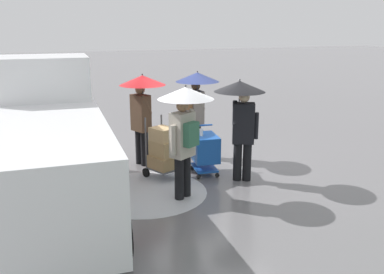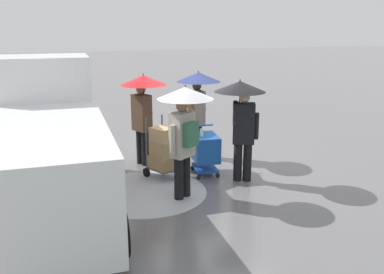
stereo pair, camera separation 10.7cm
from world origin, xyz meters
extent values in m
plane|color=slate|center=(0.00, 0.00, 0.00)|extent=(90.00, 90.00, 0.00)
cylinder|color=silver|center=(1.73, 0.83, 0.00)|extent=(2.42, 2.42, 0.01)
cube|color=white|center=(3.55, 1.37, 1.06)|extent=(2.18, 5.28, 1.40)
cube|color=white|center=(3.47, -0.53, 2.18)|extent=(1.90, 1.48, 0.84)
cube|color=black|center=(3.44, -1.25, 1.38)|extent=(1.66, 0.13, 0.63)
cube|color=#232326|center=(3.44, -1.29, 0.32)|extent=(1.97, 0.25, 0.24)
cylinder|color=black|center=(2.50, -0.20, 0.36)|extent=(0.27, 0.73, 0.72)
cylinder|color=black|center=(2.64, 3.02, 0.36)|extent=(0.27, 0.73, 0.72)
cube|color=#1951B2|center=(0.23, 0.23, 0.60)|extent=(0.61, 0.82, 0.56)
cube|color=#1951B2|center=(0.23, 0.23, 0.14)|extent=(0.55, 0.74, 0.04)
cylinder|color=#1951B2|center=(0.18, -0.19, 1.00)|extent=(0.58, 0.11, 0.04)
sphere|color=black|center=(0.07, 0.55, 0.05)|extent=(0.10, 0.10, 0.10)
sphere|color=black|center=(0.48, 0.50, 0.05)|extent=(0.10, 0.10, 0.10)
sphere|color=black|center=(-0.01, -0.05, 0.05)|extent=(0.10, 0.10, 0.10)
sphere|color=black|center=(0.40, -0.10, 0.05)|extent=(0.10, 0.10, 0.10)
cylinder|color=white|center=(0.33, 0.31, 0.70)|extent=(0.10, 0.29, 0.69)
cube|color=#515156|center=(1.16, 0.17, 0.22)|extent=(0.68, 0.74, 0.03)
cylinder|color=#515156|center=(1.08, -0.19, 0.77)|extent=(0.04, 0.04, 1.10)
cylinder|color=#515156|center=(1.48, -0.02, 0.77)|extent=(0.04, 0.04, 1.10)
cylinder|color=black|center=(1.06, -0.20, 0.10)|extent=(0.13, 0.20, 0.20)
cylinder|color=black|center=(1.50, -0.01, 0.10)|extent=(0.13, 0.20, 0.20)
cube|color=#A37F51|center=(1.16, 0.17, 0.36)|extent=(0.64, 0.68, 0.27)
cube|color=tan|center=(1.16, 0.17, 0.66)|extent=(0.57, 0.62, 0.34)
cube|color=tan|center=(1.16, 0.17, 0.97)|extent=(0.56, 0.59, 0.28)
cylinder|color=black|center=(-0.02, -1.10, 0.41)|extent=(0.18, 0.18, 0.82)
cylinder|color=black|center=(-0.03, -0.90, 0.41)|extent=(0.18, 0.18, 0.82)
cube|color=slate|center=(-0.03, -1.00, 1.24)|extent=(0.29, 0.44, 0.84)
sphere|color=brown|center=(-0.03, -1.00, 1.78)|extent=(0.22, 0.22, 0.22)
cylinder|color=slate|center=(-0.02, -1.26, 1.19)|extent=(0.10, 0.10, 0.55)
cylinder|color=slate|center=(-0.05, -0.82, 1.46)|extent=(0.30, 0.10, 0.50)
cylinder|color=#333338|center=(-0.03, -0.90, 1.62)|extent=(0.02, 0.02, 0.86)
cone|color=navy|center=(-0.03, -0.90, 2.00)|extent=(1.04, 1.04, 0.22)
sphere|color=#333338|center=(-0.03, -0.90, 2.13)|extent=(0.04, 0.04, 0.04)
cube|color=brown|center=(0.17, -1.00, 1.28)|extent=(0.16, 0.30, 0.44)
cylinder|color=black|center=(1.21, 1.36, 0.41)|extent=(0.18, 0.18, 0.82)
cylinder|color=black|center=(1.04, 1.26, 0.41)|extent=(0.18, 0.18, 0.82)
cube|color=#B2A899|center=(1.12, 1.31, 1.24)|extent=(0.52, 0.47, 0.84)
sphere|color=#8C6647|center=(1.12, 1.31, 1.78)|extent=(0.22, 0.22, 0.22)
cylinder|color=#B2A899|center=(1.34, 1.45, 1.19)|extent=(0.10, 0.10, 0.55)
cylinder|color=#B2A899|center=(0.98, 1.20, 1.46)|extent=(0.24, 0.31, 0.50)
cylinder|color=#333338|center=(1.04, 1.26, 1.62)|extent=(0.02, 0.02, 0.86)
cone|color=white|center=(1.04, 1.26, 2.00)|extent=(1.04, 1.04, 0.22)
sphere|color=#333338|center=(1.04, 1.26, 2.13)|extent=(0.04, 0.04, 0.04)
cube|color=#33664C|center=(1.02, 1.48, 1.28)|extent=(0.34, 0.29, 0.44)
cylinder|color=black|center=(1.41, -0.98, 0.41)|extent=(0.18, 0.18, 0.82)
cylinder|color=black|center=(1.33, -0.79, 0.41)|extent=(0.18, 0.18, 0.82)
cube|color=#473323|center=(1.37, -0.88, 1.24)|extent=(0.43, 0.52, 0.84)
sphere|color=#8C6647|center=(1.37, -0.88, 1.78)|extent=(0.22, 0.22, 0.22)
cylinder|color=#473323|center=(1.47, -1.12, 1.19)|extent=(0.10, 0.10, 0.55)
cylinder|color=#473323|center=(1.28, -0.73, 1.46)|extent=(0.32, 0.21, 0.50)
cylinder|color=#333338|center=(1.33, -0.79, 1.62)|extent=(0.02, 0.02, 0.86)
cone|color=red|center=(1.33, -0.79, 2.00)|extent=(1.04, 1.04, 0.22)
sphere|color=#333338|center=(1.33, -0.79, 2.13)|extent=(0.04, 0.04, 0.04)
cylinder|color=black|center=(-0.45, 0.92, 0.41)|extent=(0.18, 0.18, 0.82)
cylinder|color=black|center=(-0.27, 0.83, 0.41)|extent=(0.18, 0.18, 0.82)
cube|color=black|center=(-0.36, 0.88, 1.24)|extent=(0.52, 0.44, 0.84)
sphere|color=beige|center=(-0.36, 0.88, 1.78)|extent=(0.22, 0.22, 0.22)
cylinder|color=black|center=(-0.59, 0.98, 1.19)|extent=(0.10, 0.10, 0.55)
cylinder|color=black|center=(-0.19, 0.82, 1.46)|extent=(0.22, 0.32, 0.50)
cylinder|color=#333338|center=(-0.27, 0.83, 1.62)|extent=(0.02, 0.02, 0.86)
cone|color=black|center=(-0.27, 0.83, 2.00)|extent=(1.04, 1.04, 0.22)
sphere|color=#333338|center=(-0.27, 0.83, 2.13)|extent=(0.04, 0.04, 0.04)
camera|label=1|loc=(3.58, 8.41, 3.21)|focal=39.46mm
camera|label=2|loc=(3.48, 8.44, 3.21)|focal=39.46mm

